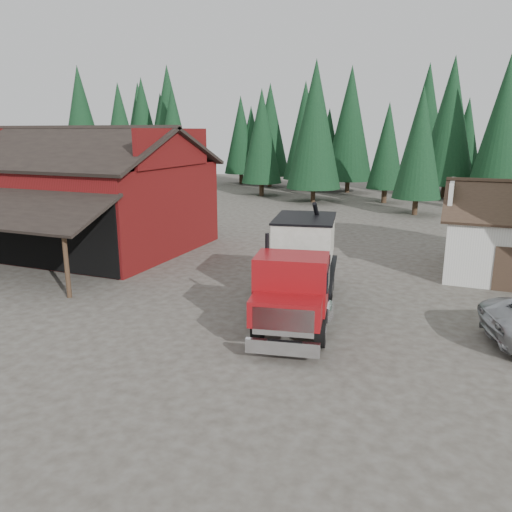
% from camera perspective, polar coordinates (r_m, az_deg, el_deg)
% --- Properties ---
extents(ground, '(120.00, 120.00, 0.00)m').
position_cam_1_polar(ground, '(17.85, -11.62, -8.87)').
color(ground, '#403B32').
rests_on(ground, ground).
extents(red_barn, '(12.80, 13.63, 7.18)m').
position_cam_1_polar(red_barn, '(31.34, -18.67, 5.72)').
color(red_barn, maroon).
rests_on(red_barn, ground).
extents(conifer_backdrop, '(76.00, 16.00, 16.00)m').
position_cam_1_polar(conifer_backdrop, '(56.74, 12.67, 6.84)').
color(conifer_backdrop, black).
rests_on(conifer_backdrop, ground).
extents(near_pine_a, '(4.40, 4.40, 11.40)m').
position_cam_1_polar(near_pine_a, '(52.05, -15.22, 13.13)').
color(near_pine_a, '#382619').
rests_on(near_pine_a, ground).
extents(near_pine_b, '(3.96, 3.96, 10.40)m').
position_cam_1_polar(near_pine_b, '(43.68, 18.24, 12.16)').
color(near_pine_b, '#382619').
rests_on(near_pine_b, ground).
extents(near_pine_d, '(5.28, 5.28, 13.40)m').
position_cam_1_polar(near_pine_d, '(49.38, 6.76, 14.65)').
color(near_pine_d, '#382619').
rests_on(near_pine_d, ground).
extents(feed_truck, '(4.07, 9.30, 4.06)m').
position_cam_1_polar(feed_truck, '(19.03, 5.06, -1.10)').
color(feed_truck, black).
rests_on(feed_truck, ground).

